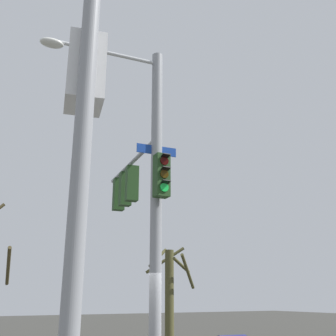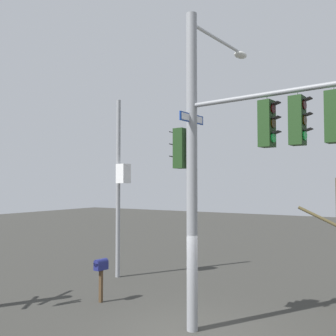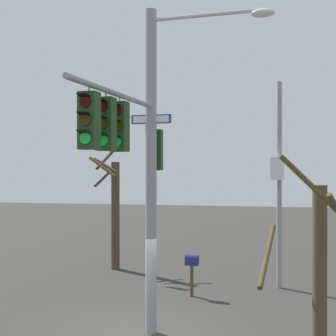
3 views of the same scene
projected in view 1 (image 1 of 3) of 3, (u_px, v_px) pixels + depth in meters
main_signal_pole_assembly at (141, 185)px, 11.16m from camera, size 3.79×5.20×8.52m
secondary_pole_assembly at (85, 94)px, 4.20m from camera, size 0.50×0.71×7.44m
bare_tree_across_street at (170, 291)px, 17.26m from camera, size 2.12×2.39×4.17m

